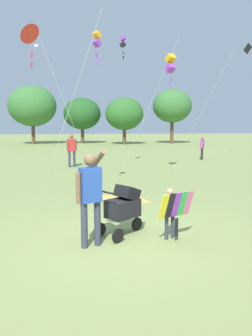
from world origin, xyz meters
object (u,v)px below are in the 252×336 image
Objects in this scene: kite_blue_high at (96,42)px; person_sitting_far at (72,148)px; child_with_butterfly_kite at (171,209)px; kite_adult_black at (30,37)px; kite_green_novelty at (124,44)px; person_couple_left at (202,146)px; picnic_blanket at (123,199)px; stroller at (123,206)px; person_adult_flyer at (90,191)px; kite_orange_delta at (171,64)px.

person_sitting_far is at bearing 100.61° from kite_blue_high.
person_sitting_far reaches higher than child_with_butterfly_kite.
kite_adult_black is 0.90× the size of kite_blue_high.
kite_green_novelty reaches higher than person_couple_left.
kite_blue_high reaches higher than picnic_blanket.
kite_green_novelty reaches higher than kite_blue_high.
person_sitting_far reaches higher than stroller.
kite_adult_black is at bearing 141.24° from child_with_butterfly_kite.
person_adult_flyer reaches higher than person_sitting_far.
person_adult_flyer is 0.35× the size of kite_orange_delta.
person_sitting_far is (-1.58, 10.68, 0.38)m from stroller.
kite_blue_high reaches higher than person_couple_left.
person_sitting_far is at bearing 98.41° from stroller.
picnic_blanket is (-2.47, -4.64, -4.71)m from kite_orange_delta.
kite_blue_high reaches higher than child_with_butterfly_kite.
kite_adult_black reaches higher than stroller.
person_couple_left is at bearing 69.00° from child_with_butterfly_kite.
person_adult_flyer is 0.35× the size of kite_blue_high.
kite_green_novelty reaches higher than stroller.
kite_adult_black is 2.96m from kite_blue_high.
kite_blue_high is (-1.41, -5.52, -1.19)m from kite_green_novelty.
person_adult_flyer reaches higher than person_couple_left.
child_with_butterfly_kite is at bearing -80.55° from picnic_blanket.
kite_blue_high is (1.63, 2.42, 0.48)m from kite_adult_black.
person_adult_flyer is at bearing -104.57° from picnic_blanket.
person_sitting_far is 7.81m from picnic_blanket.
person_couple_left is (6.82, 13.92, -0.19)m from person_adult_flyer.
person_adult_flyer is 0.28× the size of kite_green_novelty.
kite_adult_black is 9.31m from person_sitting_far.
kite_blue_high reaches higher than person_adult_flyer.
kite_orange_delta is (4.82, 5.81, 0.42)m from kite_adult_black.
person_adult_flyer is 9.78m from kite_orange_delta.
person_couple_left is at bearing 54.16° from kite_adult_black.
picnic_blanket is (0.97, 3.74, -1.03)m from person_adult_flyer.
kite_orange_delta reaches higher than kite_adult_black.
kite_blue_high is at bearing -126.34° from person_couple_left.
picnic_blanket is at bearing -95.79° from kite_green_novelty.
kite_adult_black is 2.74× the size of person_sitting_far.
kite_blue_high is (-3.19, -3.39, 0.06)m from kite_orange_delta.
stroller is 0.16× the size of kite_green_novelty.
stroller is at bearing 157.96° from child_with_butterfly_kite.
stroller is at bearing -95.74° from kite_green_novelty.
person_adult_flyer is at bearing -85.33° from person_sitting_far.
kite_green_novelty is (-1.79, 2.12, 1.25)m from kite_orange_delta.
kite_blue_high is 3.81× the size of picnic_blanket.
picnic_blanket is (-0.69, -6.76, -5.96)m from kite_green_novelty.
picnic_blanket is at bearing 99.45° from child_with_butterfly_kite.
kite_orange_delta is at bearing 61.96° from picnic_blanket.
person_adult_flyer is at bearing -92.91° from kite_blue_high.
stroller is at bearing 41.12° from person_adult_flyer.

